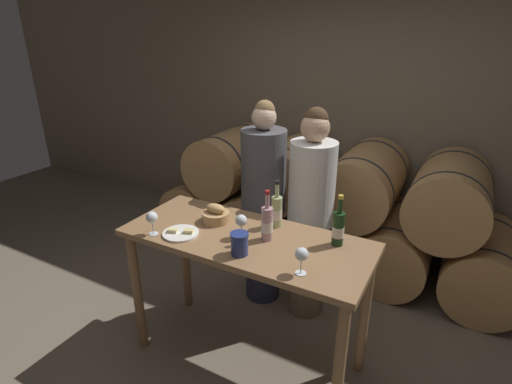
# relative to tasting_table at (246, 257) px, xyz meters

# --- Properties ---
(ground_plane) EXTENTS (10.00, 10.00, 0.00)m
(ground_plane) POSITION_rel_tasting_table_xyz_m (0.00, 0.00, -0.81)
(ground_plane) COLOR #726654
(stone_wall_back) EXTENTS (10.00, 0.12, 3.20)m
(stone_wall_back) POSITION_rel_tasting_table_xyz_m (0.00, 2.12, 0.79)
(stone_wall_back) COLOR #7F705B
(stone_wall_back) RESTS_ON ground_plane
(barrel_stack) EXTENTS (3.43, 0.95, 1.19)m
(barrel_stack) POSITION_rel_tasting_table_xyz_m (0.00, 1.53, -0.25)
(barrel_stack) COLOR tan
(barrel_stack) RESTS_ON ground_plane
(tasting_table) EXTENTS (1.56, 0.65, 0.96)m
(tasting_table) POSITION_rel_tasting_table_xyz_m (0.00, 0.00, 0.00)
(tasting_table) COLOR olive
(tasting_table) RESTS_ON ground_plane
(person_left) EXTENTS (0.35, 0.35, 1.67)m
(person_left) POSITION_rel_tasting_table_xyz_m (-0.24, 0.68, 0.04)
(person_left) COLOR #2D334C
(person_left) RESTS_ON ground_plane
(person_right) EXTENTS (0.34, 0.34, 1.66)m
(person_right) POSITION_rel_tasting_table_xyz_m (0.16, 0.68, 0.04)
(person_right) COLOR #756651
(person_right) RESTS_ON ground_plane
(wine_bottle_red) EXTENTS (0.07, 0.07, 0.32)m
(wine_bottle_red) POSITION_rel_tasting_table_xyz_m (0.52, 0.18, 0.26)
(wine_bottle_red) COLOR #193819
(wine_bottle_red) RESTS_ON tasting_table
(wine_bottle_white) EXTENTS (0.07, 0.07, 0.32)m
(wine_bottle_white) POSITION_rel_tasting_table_xyz_m (0.10, 0.22, 0.26)
(wine_bottle_white) COLOR #ADBC7F
(wine_bottle_white) RESTS_ON tasting_table
(wine_bottle_rose) EXTENTS (0.07, 0.07, 0.32)m
(wine_bottle_rose) POSITION_rel_tasting_table_xyz_m (0.13, 0.03, 0.26)
(wine_bottle_rose) COLOR #BC8E93
(wine_bottle_rose) RESTS_ON tasting_table
(blue_crock) EXTENTS (0.11, 0.11, 0.13)m
(blue_crock) POSITION_rel_tasting_table_xyz_m (0.07, -0.20, 0.22)
(blue_crock) COLOR navy
(blue_crock) RESTS_ON tasting_table
(bread_basket) EXTENTS (0.18, 0.18, 0.12)m
(bread_basket) POSITION_rel_tasting_table_xyz_m (-0.28, 0.09, 0.20)
(bread_basket) COLOR tan
(bread_basket) RESTS_ON tasting_table
(cheese_plate) EXTENTS (0.23, 0.23, 0.04)m
(cheese_plate) POSITION_rel_tasting_table_xyz_m (-0.37, -0.17, 0.16)
(cheese_plate) COLOR white
(cheese_plate) RESTS_ON tasting_table
(wine_glass_far_left) EXTENTS (0.07, 0.07, 0.15)m
(wine_glass_far_left) POSITION_rel_tasting_table_xyz_m (-0.52, -0.25, 0.26)
(wine_glass_far_left) COLOR white
(wine_glass_far_left) RESTS_ON tasting_table
(wine_glass_left) EXTENTS (0.07, 0.07, 0.15)m
(wine_glass_left) POSITION_rel_tasting_table_xyz_m (-0.02, -0.02, 0.26)
(wine_glass_left) COLOR white
(wine_glass_left) RESTS_ON tasting_table
(wine_glass_center) EXTENTS (0.07, 0.07, 0.15)m
(wine_glass_center) POSITION_rel_tasting_table_xyz_m (0.45, -0.21, 0.26)
(wine_glass_center) COLOR white
(wine_glass_center) RESTS_ON tasting_table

